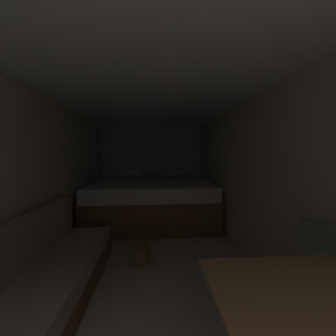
{
  "coord_description": "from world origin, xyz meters",
  "views": [
    {
      "loc": [
        0.04,
        -0.52,
        1.36
      ],
      "look_at": [
        0.26,
        2.48,
        1.14
      ],
      "focal_mm": 20.84,
      "sensor_mm": 36.0,
      "label": 1
    }
  ],
  "objects_px": {
    "bed": "(152,201)",
    "dinette_table": "(311,321)",
    "wicker_basket": "(140,253)",
    "sofa_left": "(27,300)"
  },
  "relations": [
    {
      "from": "bed",
      "to": "wicker_basket",
      "type": "xyz_separation_m",
      "value": [
        -0.14,
        -1.52,
        -0.29
      ]
    },
    {
      "from": "bed",
      "to": "dinette_table",
      "type": "distance_m",
      "value": 3.27
    },
    {
      "from": "sofa_left",
      "to": "wicker_basket",
      "type": "relative_size",
      "value": 9.51
    },
    {
      "from": "bed",
      "to": "sofa_left",
      "type": "bearing_deg",
      "value": -111.03
    },
    {
      "from": "wicker_basket",
      "to": "bed",
      "type": "bearing_deg",
      "value": 84.68
    },
    {
      "from": "bed",
      "to": "sofa_left",
      "type": "relative_size",
      "value": 0.95
    },
    {
      "from": "sofa_left",
      "to": "dinette_table",
      "type": "height_order",
      "value": "sofa_left"
    },
    {
      "from": "bed",
      "to": "dinette_table",
      "type": "xyz_separation_m",
      "value": [
        0.69,
        -3.19,
        0.27
      ]
    },
    {
      "from": "sofa_left",
      "to": "bed",
      "type": "bearing_deg",
      "value": 68.97
    },
    {
      "from": "bed",
      "to": "dinette_table",
      "type": "bearing_deg",
      "value": -77.82
    }
  ]
}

